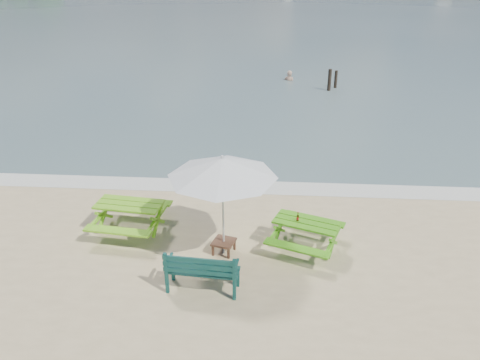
# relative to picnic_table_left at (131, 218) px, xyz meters

# --- Properties ---
(foam_strip) EXTENTS (22.00, 0.90, 0.01)m
(foam_strip) POSITION_rel_picnic_table_left_xyz_m (2.67, 2.70, -0.37)
(foam_strip) COLOR silver
(foam_strip) RESTS_ON ground
(picnic_table_left) EXTENTS (1.84, 2.01, 0.79)m
(picnic_table_left) POSITION_rel_picnic_table_left_xyz_m (0.00, 0.00, 0.00)
(picnic_table_left) COLOR #6FBA1C
(picnic_table_left) RESTS_ON ground
(picnic_table_right) EXTENTS (2.01, 2.11, 0.73)m
(picnic_table_right) POSITION_rel_picnic_table_left_xyz_m (4.38, -0.48, -0.03)
(picnic_table_right) COLOR #469616
(picnic_table_right) RESTS_ON ground
(park_bench) EXTENTS (1.55, 0.64, 0.93)m
(park_bench) POSITION_rel_picnic_table_left_xyz_m (2.15, -2.19, -0.09)
(park_bench) COLOR #0D3A35
(park_bench) RESTS_ON ground
(side_table) EXTENTS (0.61, 0.61, 0.32)m
(side_table) POSITION_rel_picnic_table_left_xyz_m (2.45, -0.81, -0.21)
(side_table) COLOR brown
(side_table) RESTS_ON ground
(patio_umbrella) EXTENTS (3.03, 3.03, 2.43)m
(patio_umbrella) POSITION_rel_picnic_table_left_xyz_m (2.45, -0.81, 1.82)
(patio_umbrella) COLOR silver
(patio_umbrella) RESTS_ON ground
(beer_bottle) EXTENTS (0.06, 0.06, 0.23)m
(beer_bottle) POSITION_rel_picnic_table_left_xyz_m (4.16, -0.45, 0.42)
(beer_bottle) COLOR #974516
(beer_bottle) RESTS_ON picnic_table_right
(swimmer) EXTENTS (0.72, 0.58, 1.72)m
(swimmer) POSITION_rel_picnic_table_left_xyz_m (4.41, 16.65, -0.68)
(swimmer) COLOR tan
(swimmer) RESTS_ON ground
(mooring_pilings) EXTENTS (0.57, 0.77, 1.32)m
(mooring_pilings) POSITION_rel_picnic_table_left_xyz_m (6.58, 14.72, 0.04)
(mooring_pilings) COLOR black
(mooring_pilings) RESTS_ON ground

